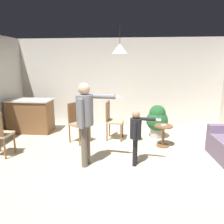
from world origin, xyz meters
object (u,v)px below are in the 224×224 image
at_px(dining_chair_by_counter, 112,119).
at_px(dining_chair_centre_back, 77,121).
at_px(kitchen_counter, 31,116).
at_px(spare_remote_on_table, 164,125).
at_px(person_child, 136,132).
at_px(person_adult, 86,115).
at_px(side_table_by_couch, 163,133).
at_px(potted_plant_corner, 157,120).

relative_size(dining_chair_by_counter, dining_chair_centre_back, 1.00).
relative_size(kitchen_counter, spare_remote_on_table, 9.69).
height_order(person_child, dining_chair_centre_back, person_child).
relative_size(person_adult, dining_chair_centre_back, 1.62).
height_order(person_adult, dining_chair_by_counter, person_adult).
xyz_separation_m(side_table_by_couch, potted_plant_corner, (-0.09, 0.63, 0.16)).
xyz_separation_m(kitchen_counter, person_adult, (2.05, -1.92, 0.53)).
bearing_deg(side_table_by_couch, dining_chair_centre_back, 176.93).
distance_m(side_table_by_couch, person_adult, 2.09).
distance_m(person_child, dining_chair_centre_back, 1.86).
xyz_separation_m(person_child, dining_chair_by_counter, (-0.60, 1.43, -0.13)).
bearing_deg(side_table_by_couch, kitchen_counter, 168.01).
height_order(side_table_by_couch, person_adult, person_adult).
height_order(person_child, potted_plant_corner, person_child).
height_order(person_adult, potted_plant_corner, person_adult).
bearing_deg(dining_chair_by_counter, kitchen_counter, -95.09).
height_order(person_adult, spare_remote_on_table, person_adult).
height_order(side_table_by_couch, dining_chair_centre_back, dining_chair_centre_back).
xyz_separation_m(side_table_by_couch, person_child, (-0.66, -1.04, 0.35)).
height_order(dining_chair_centre_back, potted_plant_corner, dining_chair_centre_back).
bearing_deg(side_table_by_couch, person_adult, -144.96).
bearing_deg(kitchen_counter, dining_chair_by_counter, -9.19).
height_order(kitchen_counter, potted_plant_corner, kitchen_counter).
xyz_separation_m(kitchen_counter, person_child, (3.00, -1.82, 0.20)).
relative_size(kitchen_counter, potted_plant_corner, 1.43).
relative_size(dining_chair_by_counter, spare_remote_on_table, 7.69).
relative_size(kitchen_counter, dining_chair_centre_back, 1.26).
bearing_deg(kitchen_counter, person_adult, -43.10).
xyz_separation_m(kitchen_counter, spare_remote_on_table, (3.66, -0.81, 0.06)).
height_order(side_table_by_couch, potted_plant_corner, potted_plant_corner).
relative_size(person_adult, potted_plant_corner, 1.83).
distance_m(kitchen_counter, spare_remote_on_table, 3.75).
height_order(potted_plant_corner, spare_remote_on_table, potted_plant_corner).
height_order(dining_chair_centre_back, spare_remote_on_table, dining_chair_centre_back).
bearing_deg(dining_chair_centre_back, side_table_by_couch, 119.81).
relative_size(person_adult, dining_chair_by_counter, 1.62).
relative_size(side_table_by_couch, potted_plant_corner, 0.59).
xyz_separation_m(kitchen_counter, side_table_by_couch, (3.67, -0.78, -0.15)).
xyz_separation_m(kitchen_counter, dining_chair_by_counter, (2.40, -0.39, 0.07)).
bearing_deg(kitchen_counter, dining_chair_centre_back, -23.21).
height_order(dining_chair_by_counter, dining_chair_centre_back, same).
relative_size(person_adult, spare_remote_on_table, 12.44).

